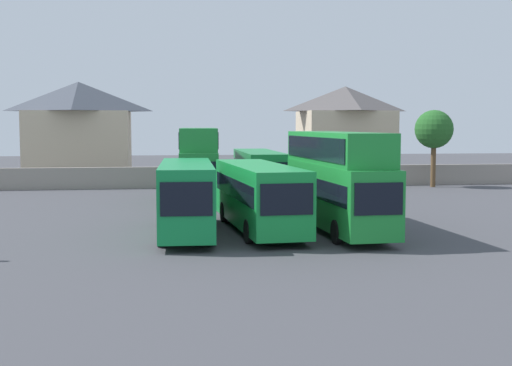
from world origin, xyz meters
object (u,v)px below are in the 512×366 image
(bus_5, at_px, (259,172))
(house_terrace_centre, at_px, (345,131))
(house_terrace_left, at_px, (79,130))
(tree_left_of_lot, at_px, (434,130))
(bus_4, at_px, (199,160))
(bus_3, at_px, (337,176))
(bus_1, at_px, (186,194))
(bus_2, at_px, (259,193))

(bus_5, distance_m, house_terrace_centre, 23.15)
(house_terrace_left, height_order, tree_left_of_lot, house_terrace_left)
(bus_4, relative_size, house_terrace_left, 1.06)
(bus_3, xyz_separation_m, house_terrace_centre, (9.91, 34.77, 1.89))
(bus_3, height_order, house_terrace_centre, house_terrace_centre)
(bus_3, bearing_deg, house_terrace_centre, 161.34)
(bus_1, height_order, bus_5, bus_1)
(bus_4, xyz_separation_m, tree_left_of_lot, (20.49, 8.03, 2.03))
(bus_2, relative_size, bus_4, 1.08)
(bus_2, height_order, house_terrace_centre, house_terrace_centre)
(bus_2, bearing_deg, bus_5, 167.92)
(bus_1, xyz_separation_m, bus_3, (7.47, 0.06, 0.81))
(bus_1, distance_m, tree_left_of_lot, 31.87)
(bus_1, bearing_deg, bus_4, 176.68)
(bus_4, xyz_separation_m, house_terrace_centre, (15.95, 19.92, 1.82))
(bus_2, xyz_separation_m, bus_3, (3.85, -0.61, 0.88))
(house_terrace_centre, height_order, tree_left_of_lot, house_terrace_centre)
(bus_2, height_order, tree_left_of_lot, tree_left_of_lot)
(bus_4, distance_m, tree_left_of_lot, 22.10)
(bus_2, height_order, bus_4, bus_4)
(bus_1, relative_size, bus_4, 0.98)
(house_terrace_left, relative_size, house_terrace_centre, 1.10)
(bus_5, distance_m, house_terrace_left, 25.02)
(house_terrace_left, height_order, house_terrace_centre, house_terrace_left)
(bus_5, bearing_deg, bus_2, -7.78)
(bus_2, xyz_separation_m, tree_left_of_lot, (18.31, 22.27, 2.98))
(house_terrace_left, bearing_deg, house_terrace_centre, -0.61)
(bus_2, distance_m, house_terrace_left, 36.77)
(bus_2, bearing_deg, tree_left_of_lot, 136.77)
(bus_5, xyz_separation_m, tree_left_of_lot, (16.22, 7.92, 2.92))
(bus_1, distance_m, bus_5, 16.08)
(bus_3, bearing_deg, bus_5, -176.01)
(house_terrace_centre, bearing_deg, house_terrace_left, 179.39)
(bus_4, bearing_deg, house_terrace_left, -149.59)
(bus_5, height_order, tree_left_of_lot, tree_left_of_lot)
(bus_5, bearing_deg, house_terrace_centre, 149.95)
(house_terrace_centre, bearing_deg, bus_4, -128.69)
(bus_1, height_order, house_terrace_centre, house_terrace_centre)
(bus_1, xyz_separation_m, bus_5, (5.71, 15.03, -0.01))
(bus_1, bearing_deg, house_terrace_centre, 155.66)
(bus_1, height_order, bus_2, bus_1)
(bus_5, bearing_deg, tree_left_of_lot, 116.50)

